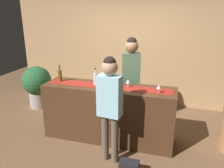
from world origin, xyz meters
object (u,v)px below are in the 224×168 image
wine_glass_far_end (115,83)px  handbag (129,168)px  wine_glass_near_customer (128,82)px  bartender (131,73)px  potted_plant_tall (37,84)px  wine_glass_mid_counter (159,87)px  wine_bottle_amber (60,75)px  customer_sipping (110,100)px  wine_bottle_clear (95,79)px

wine_glass_far_end → handbag: bearing=-60.7°
wine_glass_near_customer → bartender: (-0.06, 0.54, 0.01)m
bartender → potted_plant_tall: (-2.34, 0.32, -0.54)m
wine_glass_mid_counter → potted_plant_tall: 3.14m
wine_glass_mid_counter → wine_glass_near_customer: bearing=164.8°
bartender → potted_plant_tall: bearing=-21.8°
wine_glass_mid_counter → handbag: wine_glass_mid_counter is taller
wine_glass_far_end → wine_glass_mid_counter: bearing=-0.8°
bartender → potted_plant_tall: bartender is taller
wine_bottle_amber → handbag: (1.50, -0.88, -1.01)m
wine_glass_near_customer → potted_plant_tall: wine_glass_near_customer is taller
wine_glass_far_end → potted_plant_tall: wine_glass_far_end is taller
wine_glass_near_customer → customer_sipping: (-0.12, -0.65, -0.09)m
wine_bottle_amber → wine_bottle_clear: bearing=-1.3°
potted_plant_tall → handbag: size_ratio=3.58×
wine_bottle_amber → wine_glass_far_end: bearing=-6.6°
handbag → wine_glass_mid_counter: bearing=69.0°
wine_glass_near_customer → bartender: 0.55m
wine_bottle_clear → wine_glass_far_end: wine_bottle_clear is taller
wine_glass_mid_counter → bartender: bearing=130.5°
wine_glass_mid_counter → potted_plant_tall: wine_glass_mid_counter is taller
bartender → handbag: size_ratio=6.38×
bartender → handbag: bearing=87.7°
wine_glass_far_end → potted_plant_tall: 2.49m
potted_plant_tall → bartender: bearing=-7.8°
wine_glass_mid_counter → wine_glass_far_end: same height
wine_bottle_amber → wine_glass_near_customer: (1.27, 0.01, -0.01)m
wine_bottle_amber → wine_bottle_clear: same height
wine_bottle_clear → wine_glass_far_end: bearing=-15.8°
wine_glass_far_end → bartender: bearing=79.5°
wine_bottle_clear → customer_sipping: size_ratio=0.18×
wine_bottle_clear → wine_glass_near_customer: wine_bottle_clear is taller
wine_bottle_clear → handbag: size_ratio=1.08×
customer_sipping → bartender: bearing=94.0°
wine_bottle_clear → wine_glass_mid_counter: (1.09, -0.12, -0.01)m
bartender → handbag: (0.30, -1.43, -1.01)m
handbag → wine_bottle_amber: bearing=149.7°
customer_sipping → wine_bottle_amber: bearing=157.6°
wine_glass_mid_counter → customer_sipping: (-0.64, -0.51, -0.09)m
potted_plant_tall → wine_bottle_clear: bearing=-25.8°
wine_bottle_amber → wine_glass_far_end: (1.08, -0.12, -0.01)m
wine_glass_near_customer → wine_glass_mid_counter: same height
potted_plant_tall → customer_sipping: bearing=-33.5°
wine_glass_near_customer → wine_glass_far_end: same height
wine_bottle_amber → potted_plant_tall: wine_bottle_amber is taller
wine_glass_near_customer → customer_sipping: customer_sipping is taller
wine_bottle_amber → handbag: wine_bottle_amber is taller
bartender → handbag: bartender is taller
wine_glass_mid_counter → customer_sipping: customer_sipping is taller
wine_glass_near_customer → wine_bottle_clear: bearing=-177.7°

